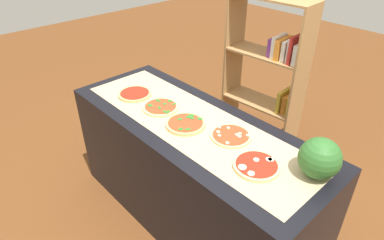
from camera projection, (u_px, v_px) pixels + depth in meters
name	position (u px, v px, depth m)	size (l,w,h in m)	color
ground_plane	(192.00, 214.00, 2.76)	(12.00, 12.00, 0.00)	brown
counter	(192.00, 173.00, 2.52)	(2.00, 0.75, 0.90)	black
parchment_paper	(192.00, 122.00, 2.28)	(1.85, 0.54, 0.00)	tan
pizza_plain_0	(135.00, 94.00, 2.60)	(0.26, 0.26, 0.02)	#DBB26B
pizza_spinach_1	(161.00, 107.00, 2.43)	(0.26, 0.26, 0.02)	#E5C17F
pizza_spinach_2	(186.00, 124.00, 2.24)	(0.27, 0.27, 0.03)	#DBB26B
pizza_mushroom_3	(231.00, 136.00, 2.13)	(0.26, 0.26, 0.02)	#E5C17F
pizza_mozzarella_4	(256.00, 166.00, 1.88)	(0.27, 0.27, 0.03)	#E5C17F
watermelon	(320.00, 158.00, 1.77)	(0.23, 0.23, 0.23)	#2D6628
bookshelf	(271.00, 82.00, 3.15)	(0.78, 0.34, 1.52)	#A87A47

